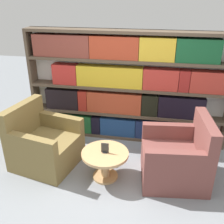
# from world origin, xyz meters

# --- Properties ---
(ground_plane) EXTENTS (14.00, 14.00, 0.00)m
(ground_plane) POSITION_xyz_m (0.00, 0.00, 0.00)
(ground_plane) COLOR gray
(bookshelf) EXTENTS (3.45, 0.30, 1.93)m
(bookshelf) POSITION_xyz_m (-0.01, 1.43, 0.96)
(bookshelf) COLOR silver
(bookshelf) RESTS_ON ground_plane
(armchair_left) EXTENTS (1.05, 1.02, 0.96)m
(armchair_left) POSITION_xyz_m (-1.14, 0.37, 0.33)
(armchair_left) COLOR olive
(armchair_left) RESTS_ON ground_plane
(armchair_right) EXTENTS (0.98, 0.95, 0.96)m
(armchair_right) POSITION_xyz_m (0.88, 0.37, 0.33)
(armchair_right) COLOR brown
(armchair_right) RESTS_ON ground_plane
(coffee_table) EXTENTS (0.67, 0.67, 0.43)m
(coffee_table) POSITION_xyz_m (-0.13, 0.19, 0.31)
(coffee_table) COLOR tan
(coffee_table) RESTS_ON ground_plane
(table_sign) EXTENTS (0.11, 0.06, 0.15)m
(table_sign) POSITION_xyz_m (-0.13, 0.19, 0.49)
(table_sign) COLOR black
(table_sign) RESTS_ON coffee_table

